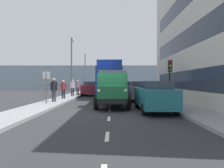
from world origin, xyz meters
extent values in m
plane|color=#2D2D30|center=(0.00, -8.02, 0.00)|extent=(80.00, 80.00, 0.00)
cube|color=gray|center=(-4.49, -8.02, 0.07)|extent=(2.02, 36.07, 0.15)
cube|color=gray|center=(4.49, -8.02, 0.07)|extent=(2.02, 36.07, 0.15)
cube|color=silver|center=(0.00, 5.37, 0.00)|extent=(0.12, 1.10, 0.01)
cube|color=silver|center=(0.00, 2.46, 0.00)|extent=(0.12, 1.10, 0.01)
cube|color=silver|center=(0.00, -0.18, 0.00)|extent=(0.12, 1.10, 0.01)
cube|color=silver|center=(0.00, -2.47, 0.00)|extent=(0.12, 1.10, 0.01)
cube|color=silver|center=(0.00, -5.45, 0.00)|extent=(0.12, 1.10, 0.01)
cube|color=silver|center=(0.00, -7.82, 0.00)|extent=(0.12, 1.10, 0.01)
cube|color=silver|center=(0.00, -10.44, 0.00)|extent=(0.12, 1.10, 0.01)
cube|color=silver|center=(0.00, -13.15, 0.00)|extent=(0.12, 1.10, 0.01)
cube|color=silver|center=(0.00, -16.12, 0.00)|extent=(0.12, 1.10, 0.01)
cube|color=silver|center=(0.00, -18.39, 0.00)|extent=(0.12, 1.10, 0.01)
cube|color=silver|center=(0.00, -21.38, 0.00)|extent=(0.12, 1.10, 0.01)
cube|color=silver|center=(0.00, -23.67, 0.00)|extent=(0.12, 1.10, 0.01)
cube|color=#2D3847|center=(-5.53, -2.48, 1.80)|extent=(0.08, 17.04, 1.40)
cube|color=#2D3847|center=(-5.53, -2.48, 4.80)|extent=(0.08, 17.04, 1.40)
cube|color=gray|center=(0.00, -29.05, 2.50)|extent=(80.00, 0.80, 5.00)
cylinder|color=#4C5156|center=(-14.00, -25.45, 0.60)|extent=(0.08, 0.08, 1.20)
cylinder|color=#4C5156|center=(-12.00, -25.45, 0.60)|extent=(0.08, 0.08, 1.20)
cylinder|color=#4C5156|center=(-10.00, -25.45, 0.60)|extent=(0.08, 0.08, 1.20)
cylinder|color=#4C5156|center=(-8.00, -25.45, 0.60)|extent=(0.08, 0.08, 1.20)
cylinder|color=#4C5156|center=(-6.00, -25.45, 0.60)|extent=(0.08, 0.08, 1.20)
cylinder|color=#4C5156|center=(-4.00, -25.45, 0.60)|extent=(0.08, 0.08, 1.20)
cylinder|color=#4C5156|center=(-2.00, -25.45, 0.60)|extent=(0.08, 0.08, 1.20)
cylinder|color=#4C5156|center=(0.00, -25.45, 0.60)|extent=(0.08, 0.08, 1.20)
cylinder|color=#4C5156|center=(2.00, -25.45, 0.60)|extent=(0.08, 0.08, 1.20)
cylinder|color=#4C5156|center=(4.00, -25.45, 0.60)|extent=(0.08, 0.08, 1.20)
cylinder|color=#4C5156|center=(6.00, -25.45, 0.60)|extent=(0.08, 0.08, 1.20)
cylinder|color=#4C5156|center=(8.00, -25.45, 0.60)|extent=(0.08, 0.08, 1.20)
cylinder|color=#4C5156|center=(10.00, -25.45, 0.60)|extent=(0.08, 0.08, 1.20)
cylinder|color=#4C5156|center=(12.00, -25.45, 0.60)|extent=(0.08, 0.08, 1.20)
cylinder|color=#4C5156|center=(14.00, -25.45, 0.60)|extent=(0.08, 0.08, 1.20)
cube|color=#4C5156|center=(0.00, -25.45, 1.12)|extent=(28.00, 0.08, 0.08)
cube|color=black|center=(-0.15, -2.14, 0.60)|extent=(1.64, 5.60, 0.30)
cube|color=#196038|center=(-0.15, -0.29, 1.10)|extent=(1.72, 1.90, 0.70)
cube|color=silver|center=(-0.15, 0.60, 1.07)|extent=(1.16, 0.08, 0.56)
sphere|color=white|center=(-0.89, 0.60, 1.20)|extent=(0.20, 0.20, 0.20)
sphere|color=white|center=(0.58, 0.60, 1.20)|extent=(0.20, 0.20, 0.20)
cube|color=#196038|center=(-0.15, -1.81, 1.67)|extent=(1.93, 1.34, 1.15)
cube|color=#2D3847|center=(-0.15, -1.81, 2.15)|extent=(1.79, 1.23, 0.56)
cube|color=#2D2319|center=(-0.15, -3.49, 0.83)|extent=(2.10, 2.80, 0.16)
cube|color=black|center=(-1.16, -3.49, 1.15)|extent=(0.08, 2.80, 0.56)
cube|color=black|center=(0.86, -3.49, 1.15)|extent=(0.08, 2.80, 0.56)
cylinder|color=black|center=(-1.12, -0.46, 0.45)|extent=(0.24, 0.90, 0.90)
cylinder|color=black|center=(0.81, -0.46, 0.45)|extent=(0.24, 0.90, 0.90)
cylinder|color=black|center=(-1.12, -3.68, 0.45)|extent=(0.24, 0.90, 0.90)
cylinder|color=black|center=(0.81, -3.68, 0.45)|extent=(0.24, 0.90, 0.90)
cube|color=#193899|center=(0.15, -6.96, 1.82)|extent=(2.40, 2.21, 2.60)
cube|color=#2D3847|center=(0.15, -6.96, 2.39)|extent=(2.20, 2.04, 0.80)
cube|color=#1933B2|center=(0.15, -6.96, 3.22)|extent=(1.75, 0.20, 0.16)
cube|color=#193899|center=(0.15, -10.95, 2.37)|extent=(2.50, 5.95, 3.00)
cube|color=black|center=(0.15, -10.02, 0.70)|extent=(2.00, 8.07, 0.36)
cylinder|color=black|center=(-1.00, -7.04, 0.52)|extent=(0.28, 1.04, 1.04)
cylinder|color=black|center=(1.30, -7.04, 0.52)|extent=(0.28, 1.04, 1.04)
cylinder|color=black|center=(-1.00, -10.65, 0.52)|extent=(0.28, 1.04, 1.04)
cylinder|color=black|center=(1.30, -10.65, 0.52)|extent=(0.28, 1.04, 1.04)
cylinder|color=black|center=(-1.00, -12.78, 0.52)|extent=(0.28, 1.04, 1.04)
cylinder|color=black|center=(1.30, -12.78, 0.52)|extent=(0.28, 1.04, 1.04)
cube|color=#1E6670|center=(-2.53, 0.14, 0.80)|extent=(1.71, 4.54, 1.00)
cube|color=#2D3847|center=(-2.53, 0.34, 1.51)|extent=(1.40, 2.49, 0.42)
cylinder|color=black|center=(-1.72, -1.27, 0.30)|extent=(0.18, 0.60, 0.60)
cylinder|color=black|center=(-3.34, -1.27, 0.30)|extent=(0.18, 0.60, 0.60)
cylinder|color=black|center=(-1.72, 1.55, 0.30)|extent=(0.18, 0.60, 0.60)
cylinder|color=black|center=(-3.34, 1.55, 0.30)|extent=(0.18, 0.60, 0.60)
cube|color=slate|center=(-2.53, -6.34, 0.80)|extent=(1.85, 4.24, 1.00)
cube|color=#2D3847|center=(-2.53, -6.14, 1.51)|extent=(1.52, 2.33, 0.42)
cylinder|color=black|center=(-1.65, -7.66, 0.30)|extent=(0.18, 0.60, 0.60)
cylinder|color=black|center=(-3.41, -7.66, 0.30)|extent=(0.18, 0.60, 0.60)
cylinder|color=black|center=(-1.65, -5.03, 0.30)|extent=(0.18, 0.60, 0.60)
cylinder|color=black|center=(-3.41, -5.03, 0.30)|extent=(0.18, 0.60, 0.60)
cube|color=navy|center=(-2.53, -11.58, 0.80)|extent=(1.84, 3.83, 1.00)
cube|color=#2D3847|center=(-2.53, -11.38, 1.51)|extent=(1.51, 2.11, 0.42)
cylinder|color=black|center=(-1.65, -12.77, 0.30)|extent=(0.18, 0.60, 0.60)
cylinder|color=black|center=(-3.40, -12.77, 0.30)|extent=(0.18, 0.60, 0.60)
cylinder|color=black|center=(-1.65, -10.39, 0.30)|extent=(0.18, 0.60, 0.60)
cylinder|color=black|center=(-3.40, -10.39, 0.30)|extent=(0.18, 0.60, 0.60)
cube|color=#B7BABF|center=(-2.53, -17.31, 0.80)|extent=(1.66, 4.17, 1.00)
cube|color=#2D3847|center=(-2.53, -17.11, 1.51)|extent=(1.36, 2.29, 0.42)
cylinder|color=black|center=(-1.74, -18.60, 0.30)|extent=(0.18, 0.60, 0.60)
cylinder|color=black|center=(-3.32, -18.60, 0.30)|extent=(0.18, 0.60, 0.60)
cylinder|color=black|center=(-1.74, -16.02, 0.30)|extent=(0.18, 0.60, 0.60)
cylinder|color=black|center=(-3.32, -16.02, 0.30)|extent=(0.18, 0.60, 0.60)
cube|color=maroon|center=(2.53, -12.98, 0.80)|extent=(1.90, 4.41, 1.00)
cube|color=#2D3847|center=(2.53, -13.18, 1.51)|extent=(1.55, 2.43, 0.42)
cylinder|color=black|center=(1.63, -11.61, 0.30)|extent=(0.18, 0.60, 0.60)
cylinder|color=black|center=(3.43, -11.61, 0.30)|extent=(0.18, 0.60, 0.60)
cylinder|color=black|center=(1.63, -14.35, 0.30)|extent=(0.18, 0.60, 0.60)
cylinder|color=black|center=(3.43, -14.35, 0.30)|extent=(0.18, 0.60, 0.60)
cube|color=white|center=(2.53, -19.08, 0.80)|extent=(1.71, 4.37, 1.00)
cube|color=#2D3847|center=(2.53, -19.28, 1.51)|extent=(1.40, 2.41, 0.42)
cylinder|color=black|center=(1.72, -17.72, 0.30)|extent=(0.18, 0.60, 0.60)
cylinder|color=black|center=(3.34, -17.72, 0.30)|extent=(0.18, 0.60, 0.60)
cylinder|color=black|center=(1.72, -20.44, 0.30)|extent=(0.18, 0.60, 0.60)
cylinder|color=black|center=(3.34, -20.44, 0.30)|extent=(0.18, 0.60, 0.60)
cylinder|color=#383342|center=(4.28, -3.81, 0.59)|extent=(0.14, 0.14, 0.88)
cylinder|color=#383342|center=(4.46, -3.81, 0.59)|extent=(0.14, 0.14, 0.88)
cylinder|color=black|center=(4.37, -3.81, 1.38)|extent=(0.34, 0.34, 0.70)
cylinder|color=black|center=(4.15, -3.81, 1.35)|extent=(0.09, 0.09, 0.64)
cylinder|color=black|center=(4.59, -3.81, 1.35)|extent=(0.09, 0.09, 0.64)
sphere|color=tan|center=(4.37, -3.81, 1.85)|extent=(0.24, 0.24, 0.24)
cylinder|color=black|center=(4.27, -6.73, 0.56)|extent=(0.14, 0.14, 0.82)
cylinder|color=black|center=(4.45, -6.73, 0.56)|extent=(0.14, 0.14, 0.82)
cylinder|color=maroon|center=(4.36, -6.73, 1.29)|extent=(0.34, 0.34, 0.65)
cylinder|color=maroon|center=(4.14, -6.73, 1.26)|extent=(0.09, 0.09, 0.60)
cylinder|color=maroon|center=(4.58, -6.73, 1.26)|extent=(0.09, 0.09, 0.60)
sphere|color=tan|center=(4.36, -6.73, 1.73)|extent=(0.22, 0.22, 0.22)
cylinder|color=#383342|center=(4.00, -9.59, 0.58)|extent=(0.14, 0.14, 0.85)
cylinder|color=#383342|center=(4.18, -9.59, 0.58)|extent=(0.14, 0.14, 0.85)
cylinder|color=silver|center=(4.09, -9.59, 1.34)|extent=(0.34, 0.34, 0.68)
cylinder|color=silver|center=(3.87, -9.59, 1.31)|extent=(0.09, 0.09, 0.62)
cylinder|color=silver|center=(4.31, -9.59, 1.31)|extent=(0.09, 0.09, 0.62)
sphere|color=tan|center=(4.09, -9.59, 1.80)|extent=(0.23, 0.23, 0.23)
cylinder|color=#4C473D|center=(3.84, -11.82, 0.57)|extent=(0.14, 0.14, 0.85)
cylinder|color=#4C473D|center=(4.02, -11.82, 0.57)|extent=(0.14, 0.14, 0.85)
cylinder|color=gray|center=(3.93, -11.82, 1.33)|extent=(0.34, 0.34, 0.67)
cylinder|color=gray|center=(3.71, -11.82, 1.30)|extent=(0.09, 0.09, 0.62)
cylinder|color=gray|center=(4.15, -11.82, 1.30)|extent=(0.09, 0.09, 0.62)
sphere|color=tan|center=(3.93, -11.82, 1.78)|extent=(0.23, 0.23, 0.23)
cylinder|color=black|center=(-4.58, -3.93, 1.75)|extent=(0.12, 0.12, 3.20)
cube|color=black|center=(-4.58, -3.79, 2.90)|extent=(0.28, 0.24, 0.90)
sphere|color=red|center=(-4.58, -3.67, 3.20)|extent=(0.18, 0.18, 0.18)
sphere|color=orange|center=(-4.58, -3.67, 2.90)|extent=(0.18, 0.18, 0.18)
sphere|color=green|center=(-4.58, -3.67, 2.60)|extent=(0.18, 0.18, 0.18)
cylinder|color=#59595B|center=(4.58, -11.50, 3.47)|extent=(0.16, 0.16, 6.64)
cylinder|color=#59595B|center=(4.58, -11.95, 6.69)|extent=(0.10, 0.90, 0.10)
sphere|color=silver|center=(4.58, -12.40, 6.64)|extent=(0.32, 0.32, 0.32)
cylinder|color=#59595B|center=(4.65, -23.28, 3.39)|extent=(0.16, 0.16, 6.48)
cylinder|color=#59595B|center=(4.65, -23.73, 6.53)|extent=(0.10, 0.90, 0.10)
sphere|color=silver|center=(4.65, -24.18, 6.48)|extent=(0.32, 0.32, 0.32)
cylinder|color=#4C4C4C|center=(4.51, -2.49, 1.25)|extent=(0.07, 0.07, 2.20)
cube|color=silver|center=(4.51, -2.49, 2.15)|extent=(0.50, 0.04, 0.50)
camera|label=1|loc=(-0.17, 11.48, 1.68)|focal=31.87mm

